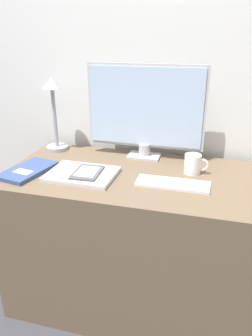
{
  "coord_description": "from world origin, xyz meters",
  "views": [
    {
      "loc": [
        0.3,
        -1.15,
        1.34
      ],
      "look_at": [
        -0.04,
        0.11,
        0.79
      ],
      "focal_mm": 35.0,
      "sensor_mm": 36.0,
      "label": 1
    }
  ],
  "objects": [
    {
      "name": "ground_plane",
      "position": [
        0.0,
        0.0,
        0.0
      ],
      "size": [
        10.0,
        10.0,
        0.0
      ],
      "primitive_type": "plane",
      "color": "#38383D"
    },
    {
      "name": "wall_back",
      "position": [
        0.0,
        0.58,
        1.2
      ],
      "size": [
        3.6,
        0.05,
        2.4
      ],
      "color": "silver",
      "rests_on": "ground_plane"
    },
    {
      "name": "desk",
      "position": [
        0.0,
        0.19,
        0.36
      ],
      "size": [
        1.24,
        0.62,
        0.73
      ],
      "color": "brown",
      "rests_on": "ground_plane"
    },
    {
      "name": "monitor",
      "position": [
        -0.03,
        0.42,
        0.98
      ],
      "size": [
        0.59,
        0.11,
        0.47
      ],
      "color": "#B7B7BC",
      "rests_on": "desk"
    },
    {
      "name": "keyboard",
      "position": [
        0.16,
        0.12,
        0.74
      ],
      "size": [
        0.31,
        0.11,
        0.01
      ],
      "color": "silver",
      "rests_on": "desk"
    },
    {
      "name": "laptop",
      "position": [
        -0.25,
        0.1,
        0.74
      ],
      "size": [
        0.3,
        0.23,
        0.02
      ],
      "color": "#BCBCC1",
      "rests_on": "desk"
    },
    {
      "name": "ereader",
      "position": [
        -0.22,
        0.1,
        0.75
      ],
      "size": [
        0.12,
        0.17,
        0.01
      ],
      "color": "#4C4C51",
      "rests_on": "laptop"
    },
    {
      "name": "desk_lamp",
      "position": [
        -0.52,
        0.41,
        0.98
      ],
      "size": [
        0.12,
        0.12,
        0.39
      ],
      "color": "#999EA8",
      "rests_on": "desk"
    },
    {
      "name": "notebook",
      "position": [
        -0.51,
        0.08,
        0.74
      ],
      "size": [
        0.2,
        0.29,
        0.02
      ],
      "color": "#334775",
      "rests_on": "desk"
    },
    {
      "name": "coffee_mug",
      "position": [
        0.23,
        0.27,
        0.77
      ],
      "size": [
        0.11,
        0.08,
        0.09
      ],
      "color": "white",
      "rests_on": "desk"
    }
  ]
}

